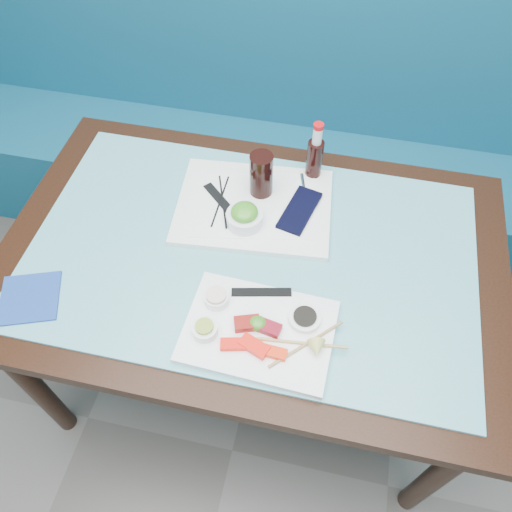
% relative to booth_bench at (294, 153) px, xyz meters
% --- Properties ---
extents(booth_bench, '(3.00, 0.56, 1.17)m').
position_rel_booth_bench_xyz_m(booth_bench, '(0.00, 0.00, 0.00)').
color(booth_bench, navy).
rests_on(booth_bench, ground).
extents(dining_table, '(1.40, 0.90, 0.75)m').
position_rel_booth_bench_xyz_m(dining_table, '(0.00, -0.84, 0.29)').
color(dining_table, black).
rests_on(dining_table, ground).
extents(glass_top, '(1.22, 0.76, 0.01)m').
position_rel_booth_bench_xyz_m(glass_top, '(0.00, -0.84, 0.38)').
color(glass_top, '#59A6B2').
rests_on(glass_top, dining_table).
extents(sashimi_plate, '(0.37, 0.27, 0.02)m').
position_rel_booth_bench_xyz_m(sashimi_plate, '(0.07, -1.08, 0.39)').
color(sashimi_plate, white).
rests_on(sashimi_plate, glass_top).
extents(salmon_left, '(0.07, 0.04, 0.01)m').
position_rel_booth_bench_xyz_m(salmon_left, '(0.02, -1.14, 0.41)').
color(salmon_left, '#F91709').
rests_on(salmon_left, sashimi_plate).
extents(salmon_mid, '(0.08, 0.06, 0.02)m').
position_rel_booth_bench_xyz_m(salmon_mid, '(0.07, -1.13, 0.41)').
color(salmon_mid, '#FF1A0A').
rests_on(salmon_mid, sashimi_plate).
extents(salmon_right, '(0.06, 0.03, 0.01)m').
position_rel_booth_bench_xyz_m(salmon_right, '(0.12, -1.14, 0.41)').
color(salmon_right, '#FF2E0A').
rests_on(salmon_right, sashimi_plate).
extents(tuna_left, '(0.07, 0.06, 0.02)m').
position_rel_booth_bench_xyz_m(tuna_left, '(0.04, -1.08, 0.41)').
color(tuna_left, maroon).
rests_on(tuna_left, sashimi_plate).
extents(tuna_right, '(0.06, 0.04, 0.02)m').
position_rel_booth_bench_xyz_m(tuna_right, '(0.10, -1.08, 0.41)').
color(tuna_right, maroon).
rests_on(tuna_right, sashimi_plate).
extents(seaweed_garnish, '(0.06, 0.05, 0.03)m').
position_rel_booth_bench_xyz_m(seaweed_garnish, '(0.07, -1.07, 0.41)').
color(seaweed_garnish, '#377B1C').
rests_on(seaweed_garnish, sashimi_plate).
extents(ramekin_wasabi, '(0.08, 0.08, 0.03)m').
position_rel_booth_bench_xyz_m(ramekin_wasabi, '(-0.05, -1.12, 0.41)').
color(ramekin_wasabi, white).
rests_on(ramekin_wasabi, sashimi_plate).
extents(wasabi_fill, '(0.06, 0.06, 0.01)m').
position_rel_booth_bench_xyz_m(wasabi_fill, '(-0.05, -1.12, 0.43)').
color(wasabi_fill, '#90AE38').
rests_on(wasabi_fill, ramekin_wasabi).
extents(ramekin_ginger, '(0.08, 0.08, 0.03)m').
position_rel_booth_bench_xyz_m(ramekin_ginger, '(-0.05, -1.03, 0.41)').
color(ramekin_ginger, white).
rests_on(ramekin_ginger, sashimi_plate).
extents(ginger_fill, '(0.06, 0.06, 0.01)m').
position_rel_booth_bench_xyz_m(ginger_fill, '(-0.05, -1.03, 0.43)').
color(ginger_fill, beige).
rests_on(ginger_fill, ramekin_ginger).
extents(soy_dish, '(0.09, 0.09, 0.02)m').
position_rel_booth_bench_xyz_m(soy_dish, '(0.18, -1.03, 0.41)').
color(soy_dish, white).
rests_on(soy_dish, sashimi_plate).
extents(soy_fill, '(0.08, 0.08, 0.01)m').
position_rel_booth_bench_xyz_m(soy_fill, '(0.18, -1.03, 0.42)').
color(soy_fill, black).
rests_on(soy_fill, soy_dish).
extents(lemon_wedge, '(0.05, 0.04, 0.04)m').
position_rel_booth_bench_xyz_m(lemon_wedge, '(0.22, -1.11, 0.42)').
color(lemon_wedge, '#DCD968').
rests_on(lemon_wedge, sashimi_plate).
extents(chopstick_sleeve, '(0.16, 0.06, 0.00)m').
position_rel_booth_bench_xyz_m(chopstick_sleeve, '(0.06, -0.98, 0.40)').
color(chopstick_sleeve, black).
rests_on(chopstick_sleeve, sashimi_plate).
extents(wooden_chopstick_a, '(0.22, 0.03, 0.01)m').
position_rel_booth_bench_xyz_m(wooden_chopstick_a, '(0.18, -1.10, 0.41)').
color(wooden_chopstick_a, tan).
rests_on(wooden_chopstick_a, sashimi_plate).
extents(wooden_chopstick_b, '(0.16, 0.16, 0.01)m').
position_rel_booth_bench_xyz_m(wooden_chopstick_b, '(0.19, -1.10, 0.41)').
color(wooden_chopstick_b, '#A17D4C').
rests_on(wooden_chopstick_b, sashimi_plate).
extents(serving_tray, '(0.48, 0.37, 0.02)m').
position_rel_booth_bench_xyz_m(serving_tray, '(-0.03, -0.68, 0.39)').
color(serving_tray, white).
rests_on(serving_tray, glass_top).
extents(paper_placemat, '(0.41, 0.32, 0.00)m').
position_rel_booth_bench_xyz_m(paper_placemat, '(-0.03, -0.68, 0.40)').
color(paper_placemat, white).
rests_on(paper_placemat, serving_tray).
extents(seaweed_bowl, '(0.11, 0.11, 0.04)m').
position_rel_booth_bench_xyz_m(seaweed_bowl, '(-0.04, -0.76, 0.42)').
color(seaweed_bowl, white).
rests_on(seaweed_bowl, serving_tray).
extents(seaweed_salad, '(0.09, 0.09, 0.04)m').
position_rel_booth_bench_xyz_m(seaweed_salad, '(-0.04, -0.76, 0.45)').
color(seaweed_salad, '#3E9021').
rests_on(seaweed_salad, seaweed_bowl).
extents(cola_glass, '(0.07, 0.07, 0.14)m').
position_rel_booth_bench_xyz_m(cola_glass, '(-0.02, -0.63, 0.47)').
color(cola_glass, black).
rests_on(cola_glass, serving_tray).
extents(navy_pouch, '(0.11, 0.19, 0.01)m').
position_rel_booth_bench_xyz_m(navy_pouch, '(0.11, -0.68, 0.41)').
color(navy_pouch, black).
rests_on(navy_pouch, serving_tray).
extents(fork, '(0.03, 0.09, 0.01)m').
position_rel_booth_bench_xyz_m(fork, '(0.10, -0.58, 0.41)').
color(fork, silver).
rests_on(fork, serving_tray).
extents(black_chopstick_a, '(0.01, 0.20, 0.01)m').
position_rel_booth_bench_xyz_m(black_chopstick_a, '(-0.13, -0.69, 0.40)').
color(black_chopstick_a, black).
rests_on(black_chopstick_a, serving_tray).
extents(black_chopstick_b, '(0.08, 0.20, 0.01)m').
position_rel_booth_bench_xyz_m(black_chopstick_b, '(-0.12, -0.69, 0.40)').
color(black_chopstick_b, black).
rests_on(black_chopstick_b, serving_tray).
extents(tray_sleeve, '(0.14, 0.13, 0.00)m').
position_rel_booth_bench_xyz_m(tray_sleeve, '(-0.12, -0.69, 0.40)').
color(tray_sleeve, black).
rests_on(tray_sleeve, serving_tray).
extents(cola_bottle_body, '(0.05, 0.05, 0.14)m').
position_rel_booth_bench_xyz_m(cola_bottle_body, '(0.12, -0.52, 0.45)').
color(cola_bottle_body, black).
rests_on(cola_bottle_body, glass_top).
extents(cola_bottle_neck, '(0.04, 0.04, 0.05)m').
position_rel_booth_bench_xyz_m(cola_bottle_neck, '(0.12, -0.52, 0.55)').
color(cola_bottle_neck, white).
rests_on(cola_bottle_neck, cola_bottle_body).
extents(cola_bottle_cap, '(0.03, 0.03, 0.01)m').
position_rel_booth_bench_xyz_m(cola_bottle_cap, '(0.12, -0.52, 0.58)').
color(cola_bottle_cap, red).
rests_on(cola_bottle_cap, cola_bottle_neck).
extents(blue_napkin, '(0.19, 0.19, 0.01)m').
position_rel_booth_bench_xyz_m(blue_napkin, '(-0.53, -1.11, 0.39)').
color(blue_napkin, navy).
rests_on(blue_napkin, glass_top).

